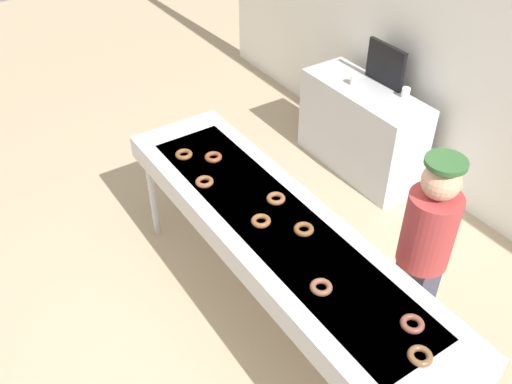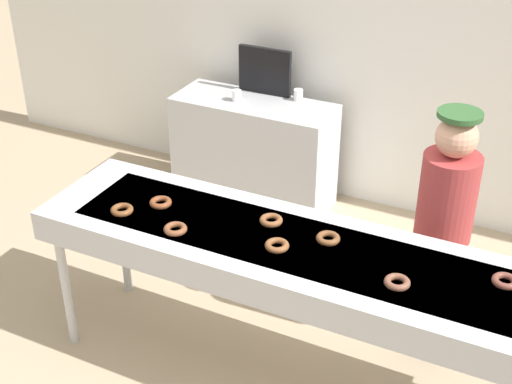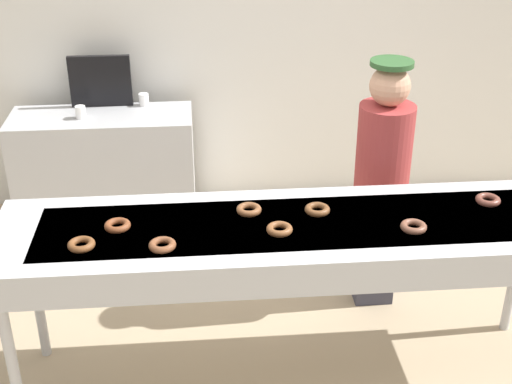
% 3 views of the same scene
% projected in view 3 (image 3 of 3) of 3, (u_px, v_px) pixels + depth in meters
% --- Properties ---
extents(ground_plane, '(16.00, 16.00, 0.00)m').
position_uv_depth(ground_plane, '(287.00, 374.00, 3.94)').
color(ground_plane, tan).
extents(back_wall, '(8.00, 0.12, 2.83)m').
position_uv_depth(back_wall, '(253.00, 25.00, 5.32)').
color(back_wall, white).
rests_on(back_wall, ground).
extents(fryer_conveyor, '(2.96, 0.76, 0.98)m').
position_uv_depth(fryer_conveyor, '(291.00, 238.00, 3.53)').
color(fryer_conveyor, '#B7BABF').
rests_on(fryer_conveyor, ground).
extents(chocolate_donut_0, '(0.18, 0.18, 0.03)m').
position_uv_depth(chocolate_donut_0, '(117.00, 226.00, 3.44)').
color(chocolate_donut_0, brown).
rests_on(chocolate_donut_0, fryer_conveyor).
extents(chocolate_donut_1, '(0.17, 0.17, 0.03)m').
position_uv_depth(chocolate_donut_1, '(317.00, 210.00, 3.58)').
color(chocolate_donut_1, brown).
rests_on(chocolate_donut_1, fryer_conveyor).
extents(chocolate_donut_2, '(0.17, 0.17, 0.03)m').
position_uv_depth(chocolate_donut_2, '(249.00, 210.00, 3.58)').
color(chocolate_donut_2, brown).
rests_on(chocolate_donut_2, fryer_conveyor).
extents(chocolate_donut_3, '(0.15, 0.15, 0.03)m').
position_uv_depth(chocolate_donut_3, '(488.00, 200.00, 3.68)').
color(chocolate_donut_3, brown).
rests_on(chocolate_donut_3, fryer_conveyor).
extents(chocolate_donut_4, '(0.17, 0.17, 0.03)m').
position_uv_depth(chocolate_donut_4, '(81.00, 245.00, 3.28)').
color(chocolate_donut_4, brown).
rests_on(chocolate_donut_4, fryer_conveyor).
extents(chocolate_donut_5, '(0.16, 0.16, 0.03)m').
position_uv_depth(chocolate_donut_5, '(279.00, 229.00, 3.41)').
color(chocolate_donut_5, brown).
rests_on(chocolate_donut_5, fryer_conveyor).
extents(chocolate_donut_6, '(0.18, 0.18, 0.03)m').
position_uv_depth(chocolate_donut_6, '(414.00, 227.00, 3.43)').
color(chocolate_donut_6, brown).
rests_on(chocolate_donut_6, fryer_conveyor).
extents(chocolate_donut_8, '(0.15, 0.15, 0.03)m').
position_uv_depth(chocolate_donut_8, '(162.00, 245.00, 3.28)').
color(chocolate_donut_8, brown).
rests_on(chocolate_donut_8, fryer_conveyor).
extents(worker_baker, '(0.33, 0.33, 1.59)m').
position_uv_depth(worker_baker, '(382.00, 173.00, 4.18)').
color(worker_baker, '#373848').
rests_on(worker_baker, ground).
extents(prep_counter, '(1.32, 0.51, 0.89)m').
position_uv_depth(prep_counter, '(106.00, 171.00, 5.27)').
color(prep_counter, '#B7BABF').
rests_on(prep_counter, ground).
extents(paper_cup_0, '(0.07, 0.07, 0.09)m').
position_uv_depth(paper_cup_0, '(80.00, 112.00, 5.00)').
color(paper_cup_0, white).
rests_on(paper_cup_0, prep_counter).
extents(paper_cup_1, '(0.07, 0.07, 0.09)m').
position_uv_depth(paper_cup_1, '(144.00, 100.00, 5.24)').
color(paper_cup_1, white).
rests_on(paper_cup_1, prep_counter).
extents(menu_display, '(0.45, 0.04, 0.38)m').
position_uv_depth(menu_display, '(100.00, 81.00, 5.16)').
color(menu_display, black).
rests_on(menu_display, prep_counter).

